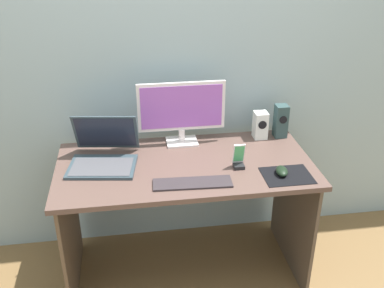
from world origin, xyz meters
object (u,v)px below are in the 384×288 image
monitor (182,111)px  speaker_right (281,121)px  mouse (282,171)px  laptop (103,155)px  keyboard_external (192,183)px  speaker_near_monitor (260,125)px  phone_in_dock (239,159)px

monitor → speaker_right: (0.60, -0.00, -0.10)m
speaker_right → monitor: bearing=180.0°
monitor → speaker_right: 0.60m
mouse → speaker_right: bearing=81.1°
laptop → keyboard_external: bearing=-32.7°
keyboard_external → mouse: 0.47m
mouse → monitor: bearing=144.4°
speaker_near_monitor → laptop: 0.94m
phone_in_dock → laptop: bearing=167.9°
monitor → keyboard_external: size_ratio=1.27×
keyboard_external → mouse: mouse is taller
speaker_near_monitor → phone_in_dock: (-0.21, -0.33, -0.03)m
laptop → keyboard_external: 0.52m
keyboard_external → phone_in_dock: (0.27, 0.13, 0.04)m
monitor → speaker_right: size_ratio=2.50×
speaker_near_monitor → monitor: bearing=179.9°
monitor → speaker_near_monitor: 0.49m
speaker_near_monitor → mouse: 0.44m
keyboard_external → monitor: bearing=92.2°
monitor → speaker_right: monitor is taller
laptop → keyboard_external: laptop is taller
speaker_near_monitor → mouse: size_ratio=1.63×
speaker_near_monitor → laptop: size_ratio=0.41×
mouse → phone_in_dock: phone_in_dock is taller
monitor → mouse: 0.66m
speaker_near_monitor → phone_in_dock: speaker_near_monitor is taller
mouse → phone_in_dock: bearing=160.0°
mouse → speaker_near_monitor: bearing=96.8°
monitor → laptop: bearing=-157.8°
speaker_near_monitor → keyboard_external: bearing=-135.9°
speaker_near_monitor → keyboard_external: speaker_near_monitor is taller
laptop → mouse: laptop is taller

